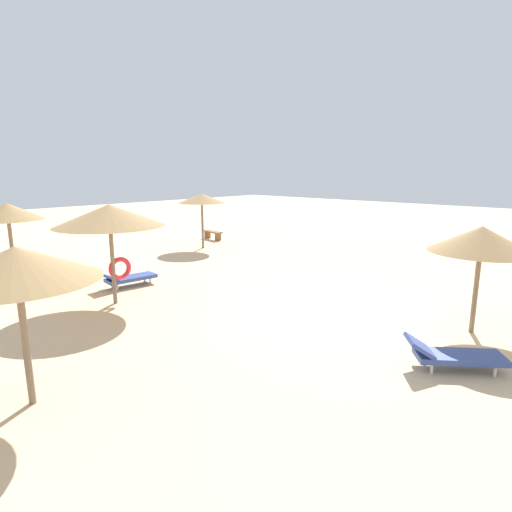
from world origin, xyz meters
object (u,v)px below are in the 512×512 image
(lounger_3, at_px, (453,355))
(bench_0, at_px, (213,234))
(parasol_3, at_px, (481,240))
(lounger_0, at_px, (127,278))
(parasol_2, at_px, (16,264))
(parasol_4, at_px, (202,199))
(parasol_1, at_px, (7,212))
(parasol_0, at_px, (109,216))

(lounger_3, distance_m, bench_0, 17.27)
(parasol_3, distance_m, lounger_0, 10.82)
(parasol_2, distance_m, parasol_4, 14.59)
(parasol_1, height_order, parasol_4, parasol_1)
(parasol_4, distance_m, lounger_0, 7.76)
(parasol_2, bearing_deg, parasol_1, 73.61)
(lounger_3, relative_size, bench_0, 1.23)
(lounger_0, height_order, bench_0, lounger_0)
(parasol_0, bearing_deg, parasol_4, 32.84)
(lounger_3, bearing_deg, bench_0, 64.38)
(parasol_1, xyz_separation_m, parasol_2, (-2.30, -7.81, -0.15))
(lounger_0, bearing_deg, parasol_1, 137.83)
(parasol_0, xyz_separation_m, parasol_1, (-1.50, 3.82, -0.03))
(parasol_3, height_order, bench_0, parasol_3)
(parasol_2, distance_m, parasol_3, 9.78)
(parasol_2, relative_size, lounger_0, 1.40)
(parasol_3, bearing_deg, parasol_1, 116.80)
(lounger_0, relative_size, bench_0, 1.28)
(parasol_1, height_order, parasol_3, parasol_1)
(parasol_1, xyz_separation_m, bench_0, (11.35, 2.82, -2.27))
(parasol_1, height_order, lounger_3, parasol_1)
(parasol_4, bearing_deg, parasol_2, -142.05)
(parasol_0, height_order, parasol_3, parasol_0)
(lounger_0, bearing_deg, parasol_0, -131.92)
(parasol_3, relative_size, lounger_3, 1.40)
(parasol_4, relative_size, lounger_3, 1.47)
(parasol_0, bearing_deg, lounger_3, -75.06)
(parasol_4, relative_size, lounger_0, 1.42)
(lounger_3, bearing_deg, parasol_0, 104.94)
(lounger_0, height_order, lounger_3, lounger_3)
(parasol_4, xyz_separation_m, lounger_3, (-5.32, -13.91, -2.23))
(parasol_0, distance_m, parasol_1, 4.10)
(parasol_2, xyz_separation_m, parasol_3, (8.60, -4.65, -0.13))
(parasol_0, relative_size, parasol_2, 1.15)
(bench_0, bearing_deg, parasol_3, -108.30)
(parasol_4, height_order, lounger_3, parasol_4)
(parasol_3, distance_m, bench_0, 16.22)
(parasol_0, xyz_separation_m, lounger_0, (1.22, 1.36, -2.33))
(bench_0, bearing_deg, parasol_0, -146.06)
(parasol_2, height_order, lounger_0, parasol_2)
(parasol_3, relative_size, parasol_4, 0.95)
(parasol_1, distance_m, parasol_2, 8.14)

